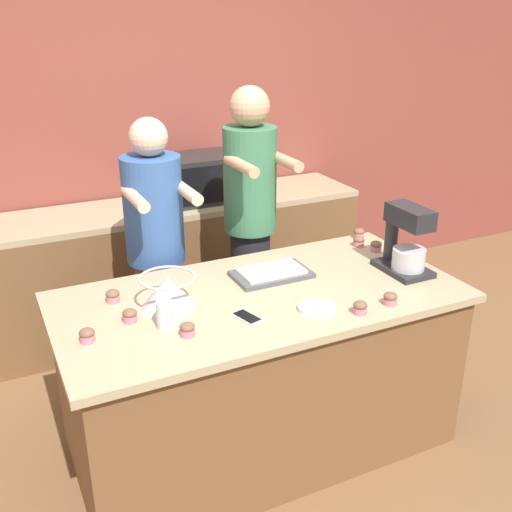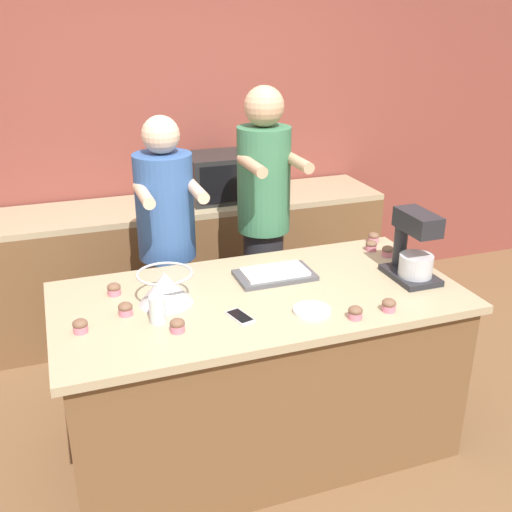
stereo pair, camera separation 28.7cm
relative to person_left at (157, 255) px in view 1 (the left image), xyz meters
name	(u,v)px [view 1 (the left image)]	position (x,y,z in m)	size (l,w,h in m)	color
ground_plane	(260,440)	(0.30, -0.73, -0.87)	(16.00, 16.00, 0.00)	brown
back_wall	(147,132)	(0.30, 1.11, 0.48)	(10.00, 0.06, 2.70)	brown
island_counter	(260,371)	(0.30, -0.73, -0.42)	(1.97, 0.97, 0.88)	brown
back_counter	(169,265)	(0.30, 0.76, -0.41)	(2.80, 0.60, 0.91)	brown
person_left	(157,255)	(0.00, 0.00, 0.00)	(0.34, 0.50, 1.64)	brown
person_right	(250,226)	(0.59, 0.00, 0.08)	(0.33, 0.50, 1.77)	#232328
stand_mixer	(406,243)	(1.09, -0.82, 0.18)	(0.20, 0.30, 0.36)	#232328
mixing_bowl	(168,291)	(-0.15, -0.67, 0.10)	(0.26, 0.26, 0.15)	#BCBCC1
baking_tray	(272,273)	(0.44, -0.57, 0.03)	(0.40, 0.23, 0.04)	#4C4C51
microwave_oven	(200,178)	(0.56, 0.76, 0.20)	(0.49, 0.40, 0.32)	black
cell_phone	(247,317)	(0.13, -0.93, 0.02)	(0.11, 0.16, 0.01)	silver
drinking_glass	(165,315)	(-0.22, -0.85, 0.08)	(0.07, 0.07, 0.12)	silver
small_plate	(317,307)	(0.46, -0.99, 0.03)	(0.17, 0.17, 0.02)	white
cupcake_0	(360,307)	(0.62, -1.11, 0.05)	(0.07, 0.07, 0.06)	#D17084
cupcake_1	(376,246)	(1.14, -0.52, 0.05)	(0.07, 0.07, 0.06)	#D17084
cupcake_2	(113,296)	(-0.36, -0.50, 0.05)	(0.07, 0.07, 0.06)	#D17084
cupcake_3	(359,241)	(1.09, -0.41, 0.05)	(0.07, 0.07, 0.06)	#D17084
cupcake_4	(390,298)	(0.79, -1.09, 0.05)	(0.07, 0.07, 0.06)	#D17084
cupcake_5	(359,233)	(1.17, -0.30, 0.05)	(0.07, 0.07, 0.06)	#D17084
cupcake_6	(87,335)	(-0.55, -0.82, 0.05)	(0.07, 0.07, 0.06)	#D17084
cupcake_7	(187,329)	(-0.16, -0.96, 0.05)	(0.07, 0.07, 0.06)	#D17084
cupcake_8	(130,315)	(-0.34, -0.73, 0.05)	(0.07, 0.07, 0.06)	#D17084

